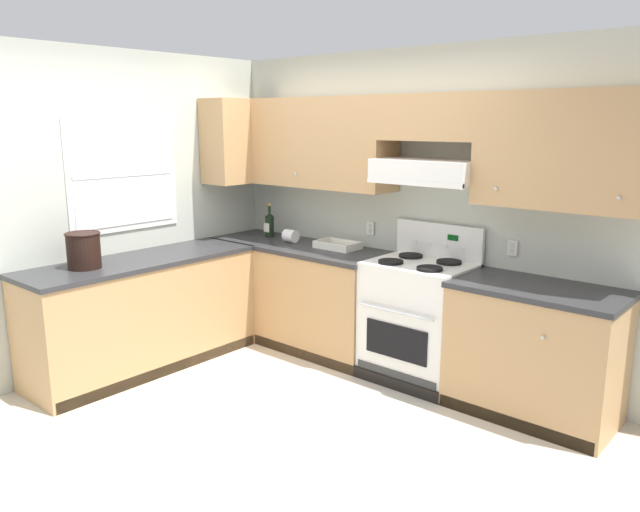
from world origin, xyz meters
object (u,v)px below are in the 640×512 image
at_px(stove, 418,320).
at_px(bowl, 338,246).
at_px(wine_bottle, 270,224).
at_px(bucket, 84,250).
at_px(paper_towel_roll, 291,236).

bearing_deg(stove, bowl, 174.20).
relative_size(wine_bottle, bucket, 1.18).
bearing_deg(bucket, wine_bottle, 85.75).
height_order(bucket, paper_towel_roll, bucket).
relative_size(stove, paper_towel_roll, 9.75).
bearing_deg(paper_towel_roll, bowl, 7.28).
distance_m(bowl, bucket, 2.04).
distance_m(wine_bottle, bowl, 0.84).
height_order(stove, bowl, stove).
bearing_deg(paper_towel_roll, wine_bottle, 168.70).
xyz_separation_m(bucket, paper_towel_roll, (0.47, 1.73, -0.08)).
height_order(wine_bottle, bucket, wine_bottle).
bearing_deg(bowl, wine_bottle, 179.76).
relative_size(stove, bowl, 3.24).
xyz_separation_m(stove, wine_bottle, (-1.71, 0.09, 0.55)).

